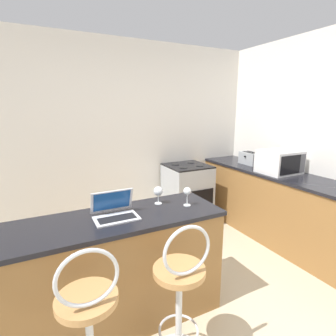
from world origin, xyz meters
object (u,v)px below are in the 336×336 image
(bar_stool_near, at_px, (90,332))
(wine_glass_tall, at_px, (158,192))
(microwave, at_px, (279,162))
(stove_range, at_px, (187,195))
(wine_glass_short, at_px, (187,192))
(laptop, at_px, (115,210))
(bar_stool_far, at_px, (180,299))
(toaster, at_px, (250,158))

(bar_stool_near, relative_size, wine_glass_tall, 6.85)
(microwave, bearing_deg, stove_range, 131.11)
(stove_range, distance_m, wine_glass_short, 1.70)
(laptop, bearing_deg, bar_stool_far, -65.56)
(toaster, bearing_deg, bar_stool_far, -142.73)
(laptop, bearing_deg, wine_glass_tall, 14.04)
(stove_range, height_order, wine_glass_short, wine_glass_short)
(bar_stool_near, height_order, wine_glass_tall, wine_glass_tall)
(bar_stool_far, xyz_separation_m, wine_glass_short, (0.35, 0.52, 0.53))
(laptop, height_order, wine_glass_short, laptop)
(bar_stool_far, relative_size, laptop, 3.24)
(toaster, bearing_deg, laptop, -156.89)
(bar_stool_near, bearing_deg, bar_stool_far, 0.00)
(microwave, distance_m, stove_range, 1.35)
(laptop, xyz_separation_m, wine_glass_short, (0.61, -0.05, 0.07))
(microwave, height_order, stove_range, microwave)
(wine_glass_short, bearing_deg, laptop, 175.77)
(bar_stool_far, height_order, toaster, toaster)
(toaster, bearing_deg, stove_range, 157.18)
(wine_glass_short, bearing_deg, bar_stool_far, -124.16)
(laptop, xyz_separation_m, stove_range, (1.44, 1.33, -0.50))
(toaster, xyz_separation_m, stove_range, (-0.84, 0.36, -0.54))
(bar_stool_near, xyz_separation_m, laptop, (0.32, 0.57, 0.46))
(bar_stool_far, distance_m, wine_glass_short, 0.82)
(bar_stool_far, xyz_separation_m, microwave, (1.98, 0.98, 0.55))
(microwave, bearing_deg, bar_stool_far, -153.64)
(bar_stool_far, distance_m, microwave, 2.28)
(bar_stool_near, relative_size, toaster, 3.52)
(laptop, distance_m, stove_range, 2.02)
(bar_stool_near, xyz_separation_m, toaster, (2.60, 1.54, 0.50))
(laptop, height_order, toaster, laptop)
(bar_stool_near, distance_m, microwave, 2.79)
(wine_glass_short, bearing_deg, toaster, 31.38)
(bar_stool_far, bearing_deg, wine_glass_tall, 77.10)
(bar_stool_far, relative_size, stove_range, 1.15)
(laptop, xyz_separation_m, toaster, (2.28, 0.97, 0.04))
(microwave, distance_m, wine_glass_tall, 1.85)
(wine_glass_tall, bearing_deg, toaster, 24.97)
(wine_glass_tall, bearing_deg, wine_glass_short, -36.42)
(toaster, bearing_deg, bar_stool_near, -149.34)
(bar_stool_near, relative_size, stove_range, 1.15)
(laptop, bearing_deg, wine_glass_short, -4.23)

